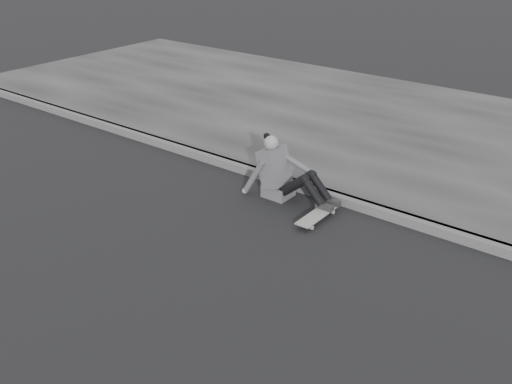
% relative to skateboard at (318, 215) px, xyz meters
% --- Properties ---
extents(skateboard, '(0.20, 0.78, 0.09)m').
position_rel_skateboard_xyz_m(skateboard, '(0.00, 0.00, 0.00)').
color(skateboard, '#A2A29D').
rests_on(skateboard, ground).
extents(seated_woman, '(1.38, 0.46, 0.88)m').
position_rel_skateboard_xyz_m(seated_woman, '(-0.73, 0.25, 0.29)').
color(seated_woman, '#4E4E50').
rests_on(seated_woman, ground).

